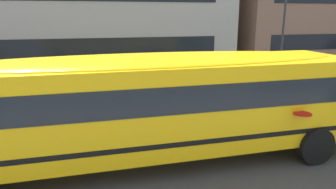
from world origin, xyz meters
The scene contains 5 objects.
ground_plane centered at (0.00, 0.00, 0.00)m, with size 400.00×400.00×0.00m, color #424244.
sidewalk_far centered at (0.00, 8.34, 0.01)m, with size 120.00×3.00×0.01m, color gray.
lane_centreline centered at (0.00, 0.00, 0.00)m, with size 110.00×0.16×0.01m, color silver.
school_bus centered at (-3.12, -1.80, 1.70)m, with size 12.85×3.04×2.87m.
street_lamp centered at (6.82, 7.64, 4.31)m, with size 0.44×0.44×6.80m.
Camera 1 is at (-4.81, -9.34, 3.83)m, focal length 33.16 mm.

